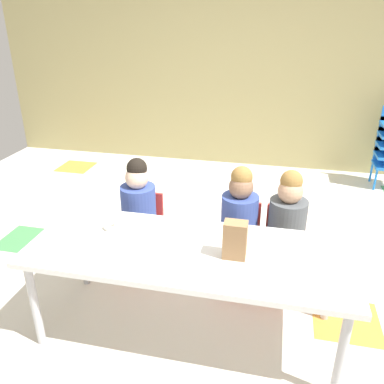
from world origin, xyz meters
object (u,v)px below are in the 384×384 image
Objects in this scene: craft_table at (188,256)px; paper_plate_center_table at (218,237)px; seated_child_middle_seat at (240,215)px; paper_plate_near_edge at (111,229)px; seated_child_far_right at (287,220)px; paper_bag_brown at (235,240)px; donut_powdered_on_plate at (111,226)px; seated_child_near_camera at (139,205)px.

paper_plate_center_table reaches higher than craft_table.
paper_plate_near_edge is at bearing -148.09° from seated_child_middle_seat.
seated_child_far_right is (0.33, -0.00, 0.00)m from seated_child_middle_seat.
seated_child_far_right is at bearing -0.00° from seated_child_middle_seat.
paper_bag_brown is (0.27, -0.02, 0.16)m from craft_table.
craft_table is 2.06× the size of seated_child_middle_seat.
paper_bag_brown is at bearing -56.91° from paper_plate_center_table.
craft_table is 0.64m from seated_child_middle_seat.
donut_powdered_on_plate is (-1.10, -0.48, 0.08)m from seated_child_far_right.
seated_child_far_right is at bearing 64.54° from paper_bag_brown.
seated_child_far_right is 9.33× the size of donut_powdered_on_plate.
paper_plate_center_table is (-0.12, 0.19, -0.11)m from paper_bag_brown.
seated_child_near_camera reaches higher than paper_plate_near_edge.
seated_child_far_right is 1.20m from paper_plate_near_edge.
seated_child_middle_seat reaches higher than donut_powdered_on_plate.
paper_bag_brown reaches higher than paper_plate_near_edge.
seated_child_far_right is at bearing 23.53° from donut_powdered_on_plate.
craft_table is at bearing -133.66° from seated_child_far_right.
paper_plate_near_edge is at bearing -91.56° from seated_child_near_camera.
seated_child_far_right reaches higher than paper_plate_near_edge.
paper_plate_center_table is (0.68, 0.05, 0.00)m from paper_plate_near_edge.
craft_table is 0.79m from seated_child_near_camera.
seated_child_far_right reaches higher than donut_powdered_on_plate.
paper_bag_brown is 1.22× the size of paper_plate_near_edge.
seated_child_middle_seat is at bearing 93.39° from paper_bag_brown.
seated_child_near_camera and seated_child_far_right have the same top height.
seated_child_middle_seat is 4.17× the size of paper_bag_brown.
seated_child_near_camera is 1.02m from paper_bag_brown.
donut_powdered_on_plate is at bearing -156.47° from seated_child_far_right.
paper_bag_brown reaches higher than paper_plate_center_table.
donut_powdered_on_plate is at bearing -91.56° from seated_child_near_camera.
seated_child_far_right is (1.09, 0.00, 0.00)m from seated_child_near_camera.
craft_table is 0.32m from paper_bag_brown.
donut_powdered_on_plate reaches higher than paper_plate_near_edge.
seated_child_middle_seat reaches higher than craft_table.
seated_child_far_right reaches higher than paper_plate_center_table.
seated_child_near_camera is at bearing 142.06° from paper_bag_brown.
craft_table is at bearing -132.50° from paper_plate_center_table.
seated_child_far_right reaches higher than paper_bag_brown.
paper_plate_near_edge is 1.00× the size of paper_plate_center_table.
paper_plate_near_edge is 1.83× the size of donut_powdered_on_plate.
seated_child_far_right is 0.60m from paper_plate_center_table.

